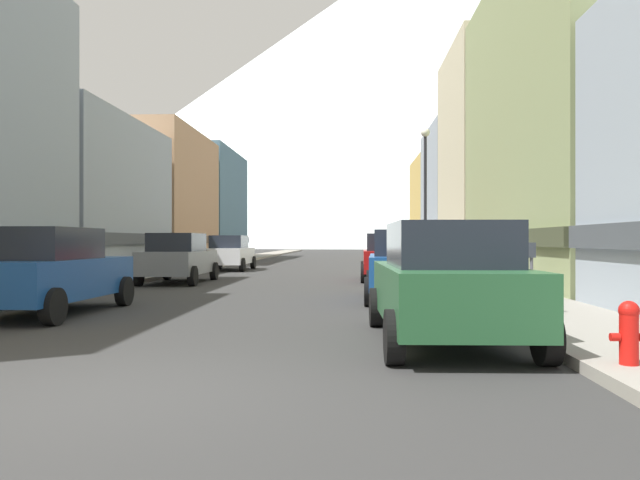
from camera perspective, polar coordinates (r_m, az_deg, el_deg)
ground_plane at (r=6.42m, az=-19.67°, el=-13.70°), size 400.00×400.00×0.00m
sidewalk_left at (r=41.69m, az=-9.03°, el=-2.04°), size 2.50×100.00×0.15m
sidewalk_right at (r=40.97m, az=8.35°, el=-2.08°), size 2.50×100.00×0.15m
storefront_left_2 at (r=30.84m, az=-24.14°, el=3.52°), size 8.53×11.03×7.15m
storefront_left_3 at (r=41.50m, az=-16.34°, el=3.59°), size 7.86×11.40×8.62m
storefront_left_4 at (r=53.27m, az=-12.65°, el=3.05°), size 9.10×12.10×9.14m
storefront_right_1 at (r=22.83m, az=25.43°, el=9.52°), size 7.32×12.89×10.98m
storefront_right_2 at (r=33.48m, az=20.22°, el=6.88°), size 9.83×8.35×11.47m
storefront_right_3 at (r=41.42m, az=15.41°, el=3.82°), size 7.94×8.65×8.96m
storefront_right_4 at (r=49.81m, az=13.57°, el=2.66°), size 8.44×8.28×8.06m
car_left_0 at (r=13.60m, az=-24.21°, el=-2.65°), size 2.10×4.42×1.78m
car_left_1 at (r=22.31m, az=-13.19°, el=-1.64°), size 2.10×4.42×1.78m
car_left_2 at (r=31.28m, az=-8.49°, el=-1.19°), size 2.07×4.40×1.78m
car_right_0 at (r=9.13m, az=11.81°, el=-3.92°), size 2.16×4.44×1.78m
car_right_1 at (r=15.56m, az=8.11°, el=-2.33°), size 2.22×4.47×1.78m
car_right_2 at (r=23.27m, az=6.40°, el=-1.58°), size 2.13×4.43×1.78m
fire_hydrant_near at (r=7.52m, az=27.10°, el=-7.61°), size 0.40×0.22×0.70m
parking_meter_near at (r=11.91m, az=19.30°, el=-2.47°), size 0.14×0.10×1.33m
trash_bin_right at (r=16.05m, az=17.22°, el=-3.17°), size 0.59×0.59×0.98m
potted_plant_0 at (r=20.59m, az=-24.24°, el=-2.35°), size 0.70×0.70×0.98m
pedestrian_0 at (r=27.86m, az=-15.14°, el=-1.38°), size 0.36×0.36×1.58m
pedestrian_1 at (r=29.44m, az=-14.14°, el=-1.31°), size 0.36×0.36×1.58m
pedestrian_2 at (r=28.58m, az=-14.67°, el=-1.30°), size 0.36×0.36×1.62m
streetlamp_right at (r=24.53m, az=9.89°, el=5.72°), size 0.36×0.36×5.86m
mountain_backdrop at (r=274.20m, az=8.37°, el=13.13°), size 324.19×324.19×128.25m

